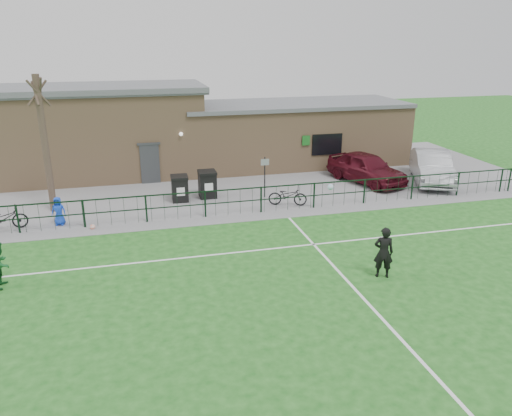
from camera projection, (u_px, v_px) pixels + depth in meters
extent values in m
plane|color=#1A5619|center=(298.00, 303.00, 14.76)|extent=(90.00, 90.00, 0.00)
cube|color=slate|center=(217.00, 181.00, 27.11)|extent=(34.00, 13.00, 0.02)
cube|color=white|center=(240.00, 216.00, 21.90)|extent=(28.00, 0.10, 0.01)
cube|color=white|center=(263.00, 250.00, 18.42)|extent=(28.00, 0.10, 0.01)
cube|color=white|center=(360.00, 295.00, 15.23)|extent=(0.10, 16.00, 0.01)
cube|color=black|center=(239.00, 201.00, 21.89)|extent=(28.00, 0.10, 1.20)
cylinder|color=#413127|center=(45.00, 146.00, 21.52)|extent=(0.30, 0.30, 6.00)
cube|color=black|center=(180.00, 189.00, 23.67)|extent=(0.78, 0.88, 1.14)
cube|color=black|center=(207.00, 185.00, 24.22)|extent=(0.80, 0.91, 1.21)
cylinder|color=black|center=(265.00, 177.00, 24.05)|extent=(0.08, 0.08, 2.00)
imported|color=#4A0D18|center=(366.00, 168.00, 26.57)|extent=(3.32, 5.10, 1.61)
imported|color=#979A9E|center=(432.00, 167.00, 26.67)|extent=(3.65, 5.31, 1.66)
imported|color=black|center=(3.00, 219.00, 20.11)|extent=(1.91, 0.96, 0.96)
imported|color=black|center=(288.00, 196.00, 23.06)|extent=(1.89, 1.19, 0.94)
imported|color=blue|center=(59.00, 211.00, 20.63)|extent=(0.64, 0.47, 1.20)
imported|color=black|center=(384.00, 252.00, 16.10)|extent=(0.73, 0.60, 1.73)
sphere|color=white|center=(331.00, 187.00, 18.00)|extent=(0.22, 0.22, 0.22)
imported|color=#1A5D2B|center=(0.00, 264.00, 15.54)|extent=(0.66, 0.80, 1.51)
sphere|color=white|center=(93.00, 227.00, 20.33)|extent=(0.22, 0.22, 0.22)
cube|color=tan|center=(208.00, 139.00, 29.29)|extent=(24.00, 5.00, 3.50)
cube|color=tan|center=(92.00, 102.00, 27.06)|extent=(11.52, 5.00, 1.20)
cube|color=#52555A|center=(91.00, 88.00, 26.83)|extent=(12.02, 5.40, 0.28)
cube|color=#52555A|center=(294.00, 104.00, 29.92)|extent=(13.44, 5.30, 0.22)
cube|color=#383A3D|center=(150.00, 164.00, 26.38)|extent=(1.00, 0.08, 2.10)
cube|color=black|center=(327.00, 144.00, 28.55)|extent=(1.80, 0.08, 1.20)
cube|color=#19661E|center=(306.00, 140.00, 28.10)|extent=(0.45, 0.04, 0.55)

